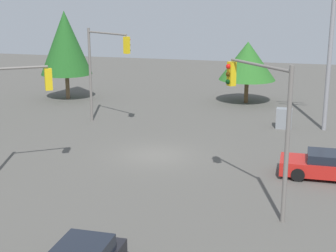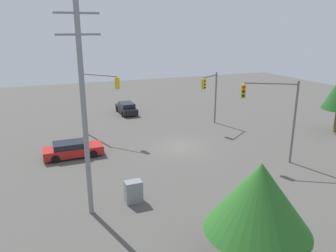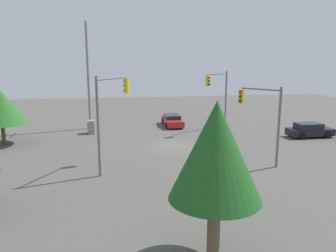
# 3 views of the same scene
# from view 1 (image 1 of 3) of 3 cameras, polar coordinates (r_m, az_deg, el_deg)

# --- Properties ---
(ground_plane) EXTENTS (80.00, 80.00, 0.00)m
(ground_plane) POSITION_cam_1_polar(r_m,az_deg,el_deg) (28.76, -1.36, -3.26)
(ground_plane) COLOR #54514C
(sedan_red) EXTENTS (4.71, 1.98, 1.28)m
(sedan_red) POSITION_cam_1_polar(r_m,az_deg,el_deg) (26.41, 17.55, -4.20)
(sedan_red) COLOR red
(sedan_red) RESTS_ON ground_plane
(traffic_signal_main) EXTENTS (2.93, 3.21, 6.27)m
(traffic_signal_main) POSITION_cam_1_polar(r_m,az_deg,el_deg) (21.10, 10.43, 1.92)
(traffic_signal_main) COLOR slate
(traffic_signal_main) RESTS_ON ground_plane
(traffic_signal_cross) EXTENTS (3.70, 2.31, 6.46)m
(traffic_signal_cross) POSITION_cam_1_polar(r_m,az_deg,el_deg) (34.61, -7.09, 7.27)
(traffic_signal_cross) COLOR slate
(traffic_signal_cross) RESTS_ON ground_plane
(traffic_signal_aux) EXTENTS (2.83, 2.11, 5.65)m
(traffic_signal_aux) POSITION_cam_1_polar(r_m,az_deg,el_deg) (25.51, -16.91, 2.71)
(traffic_signal_aux) COLOR slate
(traffic_signal_aux) RESTS_ON ground_plane
(utility_pole_tall) EXTENTS (2.20, 0.28, 11.47)m
(utility_pole_tall) POSITION_cam_1_polar(r_m,az_deg,el_deg) (34.39, 17.63, 9.34)
(utility_pole_tall) COLOR gray
(utility_pole_tall) RESTS_ON ground_plane
(electrical_cabinet) EXTENTS (1.02, 0.70, 1.36)m
(electrical_cabinet) POSITION_cam_1_polar(r_m,az_deg,el_deg) (34.99, 12.72, 0.83)
(electrical_cabinet) COLOR gray
(electrical_cabinet) RESTS_ON ground_plane
(tree_corner) EXTENTS (4.24, 4.24, 7.31)m
(tree_corner) POSITION_cam_1_polar(r_m,az_deg,el_deg) (43.79, -11.31, 9.02)
(tree_corner) COLOR brown
(tree_corner) RESTS_ON ground_plane
(tree_right) EXTENTS (4.56, 4.56, 4.96)m
(tree_right) POSITION_cam_1_polar(r_m,az_deg,el_deg) (42.04, 8.80, 7.15)
(tree_right) COLOR brown
(tree_right) RESTS_ON ground_plane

